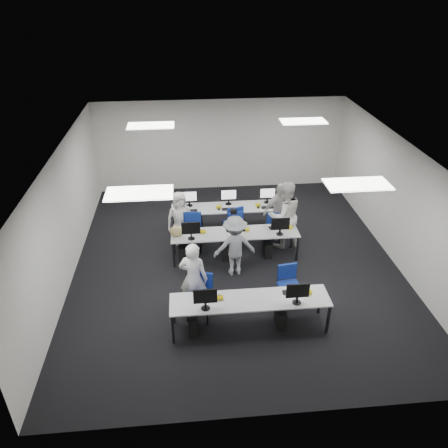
{
  "coord_description": "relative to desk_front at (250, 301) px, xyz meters",
  "views": [
    {
      "loc": [
        -1.16,
        -9.11,
        6.37
      ],
      "look_at": [
        -0.28,
        0.2,
        1.0
      ],
      "focal_mm": 35.0,
      "sensor_mm": 36.0,
      "label": 1
    }
  ],
  "objects": [
    {
      "name": "chair_6",
      "position": [
        0.05,
        3.52,
        -0.39
      ],
      "size": [
        0.56,
        0.58,
        0.91
      ],
      "rotation": [
        0.0,
        0.0,
        0.26
      ],
      "color": "navy",
      "rests_on": "ground"
    },
    {
      "name": "room",
      "position": [
        0.0,
        2.4,
        0.82
      ],
      "size": [
        9.0,
        9.02,
        3.0
      ],
      "color": "black",
      "rests_on": "ground"
    },
    {
      "name": "chair_2",
      "position": [
        -1.06,
        3.11,
        -0.37
      ],
      "size": [
        0.52,
        0.56,
        0.98
      ],
      "rotation": [
        0.0,
        0.0,
        -0.08
      ],
      "color": "navy",
      "rests_on": "ground"
    },
    {
      "name": "photographer",
      "position": [
        -0.09,
        1.92,
        0.1
      ],
      "size": [
        1.06,
        0.68,
        1.56
      ],
      "primitive_type": "imported",
      "rotation": [
        0.0,
        0.0,
        3.25
      ],
      "color": "gray",
      "rests_on": "ground"
    },
    {
      "name": "chair_4",
      "position": [
        1.17,
        3.19,
        -0.42
      ],
      "size": [
        0.42,
        0.46,
        0.83
      ],
      "rotation": [
        0.0,
        0.0,
        -0.03
      ],
      "color": "navy",
      "rests_on": "ground"
    },
    {
      "name": "desk_front",
      "position": [
        0.0,
        0.0,
        0.0
      ],
      "size": [
        3.2,
        0.7,
        0.73
      ],
      "color": "silver",
      "rests_on": "ground"
    },
    {
      "name": "dslr_camera",
      "position": [
        -0.1,
        2.1,
        0.93
      ],
      "size": [
        0.16,
        0.19,
        0.1
      ],
      "primitive_type": "cube",
      "rotation": [
        0.0,
        0.0,
        3.25
      ],
      "color": "black",
      "rests_on": "photographer"
    },
    {
      "name": "handbag",
      "position": [
        -1.45,
        2.58,
        0.19
      ],
      "size": [
        0.35,
        0.22,
        0.28
      ],
      "primitive_type": "ellipsoid",
      "rotation": [
        0.0,
        0.0,
        -0.0
      ],
      "color": "olive",
      "rests_on": "desk_mid"
    },
    {
      "name": "student_1",
      "position": [
        1.35,
        3.05,
        0.24
      ],
      "size": [
        1.02,
        0.86,
        1.85
      ],
      "primitive_type": "imported",
      "rotation": [
        0.0,
        0.0,
        3.34
      ],
      "color": "silver",
      "rests_on": "ground"
    },
    {
      "name": "student_3",
      "position": [
        1.3,
        3.49,
        0.12
      ],
      "size": [
        1.02,
        0.66,
        1.61
      ],
      "primitive_type": "imported",
      "rotation": [
        0.0,
        0.0,
        0.31
      ],
      "color": "silver",
      "rests_on": "ground"
    },
    {
      "name": "student_2",
      "position": [
        -1.37,
        3.49,
        0.06
      ],
      "size": [
        0.82,
        0.64,
        1.48
      ],
      "primitive_type": "imported",
      "rotation": [
        0.0,
        0.0,
        0.26
      ],
      "color": "silver",
      "rests_on": "ground"
    },
    {
      "name": "equipment_front",
      "position": [
        -0.19,
        -0.02,
        -0.32
      ],
      "size": [
        2.51,
        0.41,
        1.19
      ],
      "color": "#0B1B96",
      "rests_on": "desk_front"
    },
    {
      "name": "ceiling_panels",
      "position": [
        0.0,
        2.4,
        2.3
      ],
      "size": [
        5.2,
        4.6,
        0.02
      ],
      "color": "white",
      "rests_on": "room"
    },
    {
      "name": "chair_7",
      "position": [
        1.17,
        3.41,
        -0.4
      ],
      "size": [
        0.51,
        0.54,
        0.89
      ],
      "rotation": [
        0.0,
        0.0,
        -0.18
      ],
      "color": "navy",
      "rests_on": "ground"
    },
    {
      "name": "chair_5",
      "position": [
        -1.06,
        3.54,
        -0.38
      ],
      "size": [
        0.52,
        0.56,
        0.96
      ],
      "rotation": [
        0.0,
        0.0,
        0.12
      ],
      "color": "navy",
      "rests_on": "ground"
    },
    {
      "name": "chair_3",
      "position": [
        0.16,
        3.27,
        -0.37
      ],
      "size": [
        0.59,
        0.63,
        0.98
      ],
      "rotation": [
        0.0,
        0.0,
        0.25
      ],
      "color": "navy",
      "rests_on": "ground"
    },
    {
      "name": "desk_mid",
      "position": [
        0.0,
        2.6,
        0.0
      ],
      "size": [
        3.2,
        0.7,
        0.73
      ],
      "color": "silver",
      "rests_on": "ground"
    },
    {
      "name": "student_0",
      "position": [
        -1.1,
        0.65,
        0.17
      ],
      "size": [
        0.71,
        0.58,
        1.7
      ],
      "primitive_type": "imported",
      "rotation": [
        0.0,
        0.0,
        2.83
      ],
      "color": "silver",
      "rests_on": "ground"
    },
    {
      "name": "equipment_back",
      "position": [
        0.19,
        4.02,
        -0.32
      ],
      "size": [
        2.91,
        0.41,
        1.19
      ],
      "color": "white",
      "rests_on": "desk_back"
    },
    {
      "name": "chair_0",
      "position": [
        -0.98,
        0.47,
        -0.37
      ],
      "size": [
        0.62,
        0.64,
        0.98
      ],
      "rotation": [
        0.0,
        0.0,
        -0.31
      ],
      "color": "navy",
      "rests_on": "ground"
    },
    {
      "name": "equipment_mid",
      "position": [
        -0.19,
        2.58,
        -0.32
      ],
      "size": [
        2.91,
        0.41,
        1.19
      ],
      "color": "white",
      "rests_on": "desk_mid"
    },
    {
      "name": "desk_back",
      "position": [
        0.0,
        4.0,
        0.0
      ],
      "size": [
        3.2,
        0.7,
        0.73
      ],
      "color": "silver",
      "rests_on": "ground"
    },
    {
      "name": "chair_1",
      "position": [
        0.97,
        0.68,
        -0.39
      ],
      "size": [
        0.52,
        0.55,
        0.92
      ],
      "rotation": [
        0.0,
        0.0,
        0.14
      ],
      "color": "navy",
      "rests_on": "ground"
    }
  ]
}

